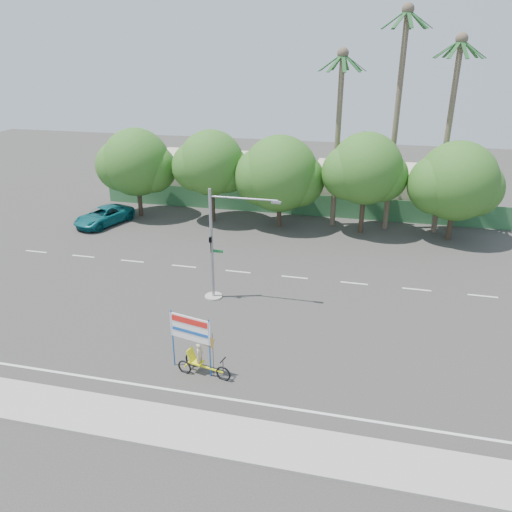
# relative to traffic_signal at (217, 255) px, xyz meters

# --- Properties ---
(ground) EXTENTS (120.00, 120.00, 0.00)m
(ground) POSITION_rel_traffic_signal_xyz_m (2.20, -3.98, -2.92)
(ground) COLOR #33302D
(ground) RESTS_ON ground
(sidewalk_near) EXTENTS (50.00, 2.40, 0.12)m
(sidewalk_near) POSITION_rel_traffic_signal_xyz_m (2.20, -11.48, -2.86)
(sidewalk_near) COLOR gray
(sidewalk_near) RESTS_ON ground
(fence) EXTENTS (38.00, 0.08, 2.00)m
(fence) POSITION_rel_traffic_signal_xyz_m (2.20, 17.52, -1.92)
(fence) COLOR #336B3D
(fence) RESTS_ON ground
(building_left) EXTENTS (12.00, 8.00, 4.00)m
(building_left) POSITION_rel_traffic_signal_xyz_m (-7.80, 22.02, -0.92)
(building_left) COLOR beige
(building_left) RESTS_ON ground
(building_right) EXTENTS (14.00, 8.00, 3.60)m
(building_right) POSITION_rel_traffic_signal_xyz_m (10.20, 22.02, -1.12)
(building_right) COLOR beige
(building_right) RESTS_ON ground
(tree_far_left) EXTENTS (7.14, 6.00, 7.96)m
(tree_far_left) POSITION_rel_traffic_signal_xyz_m (-11.85, 14.02, 1.84)
(tree_far_left) COLOR #473828
(tree_far_left) RESTS_ON ground
(tree_left) EXTENTS (6.66, 5.60, 8.07)m
(tree_left) POSITION_rel_traffic_signal_xyz_m (-4.85, 14.02, 2.14)
(tree_left) COLOR #473828
(tree_left) RESTS_ON ground
(tree_center) EXTENTS (7.62, 6.40, 7.85)m
(tree_center) POSITION_rel_traffic_signal_xyz_m (1.14, 14.02, 1.55)
(tree_center) COLOR #473828
(tree_center) RESTS_ON ground
(tree_right) EXTENTS (6.90, 5.80, 8.36)m
(tree_right) POSITION_rel_traffic_signal_xyz_m (8.15, 14.02, 2.32)
(tree_right) COLOR #473828
(tree_right) RESTS_ON ground
(tree_far_right) EXTENTS (7.38, 6.20, 7.94)m
(tree_far_right) POSITION_rel_traffic_signal_xyz_m (15.15, 14.02, 1.73)
(tree_far_right) COLOR #473828
(tree_far_right) RESTS_ON ground
(palm_tall) EXTENTS (3.73, 3.79, 17.45)m
(palm_tall) POSITION_rel_traffic_signal_xyz_m (10.20, 15.52, 7.55)
(palm_tall) COLOR #70604C
(palm_tall) RESTS_ON ground
(palm_mid) EXTENTS (3.73, 3.79, 15.45)m
(palm_mid) POSITION_rel_traffic_signal_xyz_m (14.20, 15.52, 6.48)
(palm_mid) COLOR #70604C
(palm_mid) RESTS_ON ground
(palm_short) EXTENTS (3.73, 3.79, 14.45)m
(palm_short) POSITION_rel_traffic_signal_xyz_m (5.70, 15.52, 5.94)
(palm_short) COLOR #70604C
(palm_short) RESTS_ON ground
(traffic_signal) EXTENTS (4.72, 1.10, 7.00)m
(traffic_signal) POSITION_rel_traffic_signal_xyz_m (0.00, 0.00, 0.00)
(traffic_signal) COLOR gray
(traffic_signal) RESTS_ON ground
(trike_billboard) EXTENTS (3.14, 1.11, 3.14)m
(trike_billboard) POSITION_rel_traffic_signal_xyz_m (1.33, -7.60, -1.65)
(trike_billboard) COLOR black
(trike_billboard) RESTS_ON ground
(pickup_truck) EXTENTS (4.19, 6.05, 1.54)m
(pickup_truck) POSITION_rel_traffic_signal_xyz_m (-13.84, 10.97, -2.15)
(pickup_truck) COLOR #0E5F66
(pickup_truck) RESTS_ON ground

